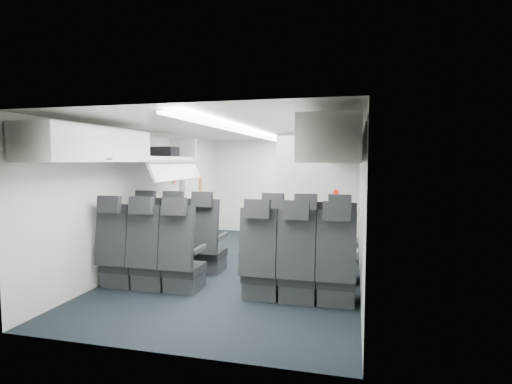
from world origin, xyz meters
The scene contains 13 objects.
cabin_shell centered at (0.00, 0.00, 1.12)m, with size 3.41×6.01×2.16m.
seat_row_front centered at (0.00, -0.53, 0.40)m, with size 3.33×0.56×1.24m.
seat_row_mid centered at (0.00, -1.43, 0.40)m, with size 3.33×0.56×1.24m.
overhead_bin_left_rear centered at (-1.40, -2.00, 1.86)m, with size 0.53×1.80×0.40m.
overhead_bin_left_front_open centered at (-1.44, -0.25, 1.74)m, with size 0.64×1.70×0.72m.
overhead_bin_right_rear centered at (1.40, -2.00, 1.86)m, with size 0.53×1.80×0.40m.
overhead_bin_right_front centered at (1.40, -0.25, 1.86)m, with size 0.53×1.70×0.40m.
bulkhead_partition centered at (0.98, 0.80, 1.08)m, with size 1.40×0.15×2.13m.
galley_unit centered at (0.95, 2.72, 0.95)m, with size 0.85×0.52×1.90m.
boarding_door centered at (-1.64, 1.55, 0.95)m, with size 0.12×1.27×1.86m.
flight_attendant centered at (0.39, 1.53, 0.81)m, with size 0.59×0.39×1.62m, color black.
carry_on_bag centered at (-1.42, -0.06, 1.78)m, with size 0.39×0.27×0.23m, color black.
papers centered at (0.58, 1.48, 1.00)m, with size 0.21×0.02×0.15m, color white.
Camera 1 is at (1.62, -6.05, 1.68)m, focal length 28.00 mm.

